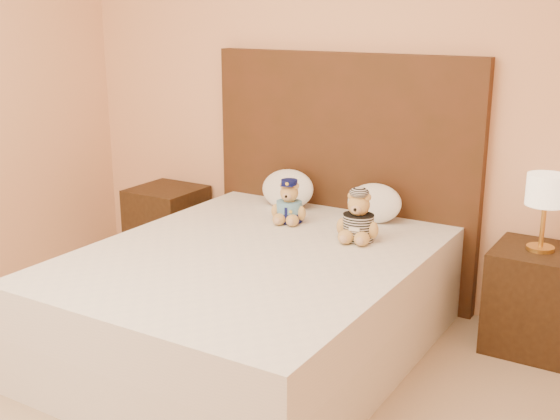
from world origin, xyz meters
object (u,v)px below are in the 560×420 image
at_px(teddy_prisoner, 358,216).
at_px(pillow_right, 374,201).
at_px(pillow_left, 288,187).
at_px(lamp, 546,194).
at_px(nightstand_right, 535,299).
at_px(teddy_police, 289,201).
at_px(nightstand_left, 168,226).
at_px(bed, 253,302).

height_order(teddy_prisoner, pillow_right, teddy_prisoner).
bearing_deg(pillow_left, lamp, -1.12).
bearing_deg(nightstand_right, pillow_left, 178.88).
bearing_deg(teddy_prisoner, teddy_police, 159.62).
bearing_deg(lamp, nightstand_right, 0.00).
distance_m(nightstand_right, pillow_left, 1.59).
height_order(teddy_police, pillow_left, pillow_left).
height_order(lamp, pillow_left, lamp).
relative_size(nightstand_left, pillow_left, 1.53).
relative_size(pillow_left, pillow_right, 1.07).
bearing_deg(pillow_right, lamp, -1.81).
height_order(nightstand_right, pillow_right, pillow_right).
relative_size(teddy_prisoner, pillow_left, 0.75).
height_order(lamp, teddy_prisoner, lamp).
xyz_separation_m(nightstand_left, pillow_right, (1.55, 0.03, 0.39)).
bearing_deg(teddy_prisoner, lamp, 12.81).
bearing_deg(teddy_prisoner, bed, -138.94).
height_order(nightstand_left, lamp, lamp).
height_order(nightstand_left, teddy_prisoner, teddy_prisoner).
distance_m(nightstand_right, lamp, 0.57).
relative_size(bed, teddy_police, 7.96).
xyz_separation_m(bed, lamp, (1.25, 0.80, 0.57)).
distance_m(bed, nightstand_right, 1.48).
xyz_separation_m(nightstand_left, pillow_left, (0.96, 0.03, 0.40)).
distance_m(nightstand_left, lamp, 2.56).
bearing_deg(bed, teddy_prisoner, 50.03).
xyz_separation_m(lamp, pillow_left, (-1.54, 0.03, -0.17)).
bearing_deg(lamp, bed, -147.38).
xyz_separation_m(nightstand_right, teddy_police, (-1.36, -0.25, 0.40)).
xyz_separation_m(nightstand_left, lamp, (2.50, 0.00, 0.57)).
distance_m(lamp, pillow_left, 1.55).
height_order(teddy_police, teddy_prisoner, teddy_prisoner).
bearing_deg(bed, pillow_left, 108.99).
xyz_separation_m(nightstand_right, pillow_left, (-1.54, 0.03, 0.40)).
height_order(bed, nightstand_left, same).
bearing_deg(bed, nightstand_left, 147.38).
height_order(nightstand_right, pillow_left, pillow_left).
bearing_deg(pillow_left, nightstand_left, -178.22).
bearing_deg(teddy_prisoner, nightstand_left, 158.96).
bearing_deg(lamp, pillow_left, 178.88).
relative_size(nightstand_left, teddy_prisoner, 2.03).
relative_size(bed, nightstand_left, 3.64).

